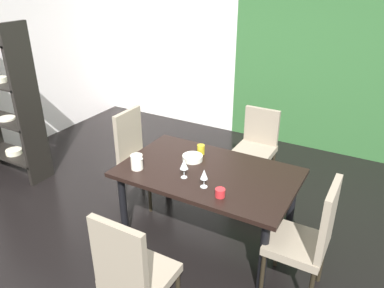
{
  "coord_description": "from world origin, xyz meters",
  "views": [
    {
      "loc": [
        1.84,
        -2.56,
        2.44
      ],
      "look_at": [
        0.2,
        0.35,
        0.85
      ],
      "focal_mm": 35.0,
      "sensor_mm": 36.0,
      "label": 1
    }
  ],
  "objects_px": {
    "chair_right_near": "(309,236)",
    "cup_left": "(201,150)",
    "wine_glass_rear": "(184,165)",
    "wine_glass_south": "(204,175)",
    "dining_table": "(208,179)",
    "chair_head_near": "(132,272)",
    "serving_bowl_near_shelf": "(193,158)",
    "pitcher_west": "(137,162)",
    "chair_head_far": "(257,144)",
    "display_shelf": "(2,101)",
    "cup_front": "(220,193)",
    "chair_left_far": "(138,153)"
  },
  "relations": [
    {
      "from": "chair_right_near",
      "to": "cup_left",
      "type": "height_order",
      "value": "chair_right_near"
    },
    {
      "from": "wine_glass_rear",
      "to": "wine_glass_south",
      "type": "distance_m",
      "value": 0.23
    },
    {
      "from": "dining_table",
      "to": "chair_head_near",
      "type": "height_order",
      "value": "chair_head_near"
    },
    {
      "from": "chair_right_near",
      "to": "cup_left",
      "type": "bearing_deg",
      "value": 66.83
    },
    {
      "from": "serving_bowl_near_shelf",
      "to": "pitcher_west",
      "type": "bearing_deg",
      "value": -132.41
    },
    {
      "from": "chair_right_near",
      "to": "chair_head_far",
      "type": "bearing_deg",
      "value": 33.49
    },
    {
      "from": "display_shelf",
      "to": "serving_bowl_near_shelf",
      "type": "bearing_deg",
      "value": 4.02
    },
    {
      "from": "chair_head_far",
      "to": "wine_glass_south",
      "type": "xyz_separation_m",
      "value": [
        0.05,
        -1.46,
        0.33
      ]
    },
    {
      "from": "chair_head_far",
      "to": "serving_bowl_near_shelf",
      "type": "distance_m",
      "value": 1.15
    },
    {
      "from": "wine_glass_south",
      "to": "serving_bowl_near_shelf",
      "type": "height_order",
      "value": "wine_glass_south"
    },
    {
      "from": "serving_bowl_near_shelf",
      "to": "chair_right_near",
      "type": "bearing_deg",
      "value": -16.69
    },
    {
      "from": "wine_glass_south",
      "to": "cup_left",
      "type": "xyz_separation_m",
      "value": [
        -0.31,
        0.53,
        -0.07
      ]
    },
    {
      "from": "chair_head_near",
      "to": "pitcher_west",
      "type": "xyz_separation_m",
      "value": [
        -0.64,
        0.93,
        0.25
      ]
    },
    {
      "from": "cup_front",
      "to": "pitcher_west",
      "type": "distance_m",
      "value": 0.87
    },
    {
      "from": "chair_head_near",
      "to": "cup_front",
      "type": "height_order",
      "value": "chair_head_near"
    },
    {
      "from": "wine_glass_south",
      "to": "cup_front",
      "type": "distance_m",
      "value": 0.21
    },
    {
      "from": "chair_left_far",
      "to": "chair_head_near",
      "type": "bearing_deg",
      "value": 35.62
    },
    {
      "from": "display_shelf",
      "to": "serving_bowl_near_shelf",
      "type": "distance_m",
      "value": 2.55
    },
    {
      "from": "chair_right_near",
      "to": "pitcher_west",
      "type": "xyz_separation_m",
      "value": [
        -1.6,
        -0.03,
        0.24
      ]
    },
    {
      "from": "dining_table",
      "to": "wine_glass_rear",
      "type": "bearing_deg",
      "value": -122.79
    },
    {
      "from": "display_shelf",
      "to": "wine_glass_rear",
      "type": "distance_m",
      "value": 2.64
    },
    {
      "from": "chair_right_near",
      "to": "serving_bowl_near_shelf",
      "type": "relative_size",
      "value": 5.32
    },
    {
      "from": "chair_head_far",
      "to": "wine_glass_south",
      "type": "height_order",
      "value": "chair_head_far"
    },
    {
      "from": "chair_left_far",
      "to": "serving_bowl_near_shelf",
      "type": "xyz_separation_m",
      "value": [
        0.78,
        -0.14,
        0.2
      ]
    },
    {
      "from": "chair_right_near",
      "to": "cup_front",
      "type": "xyz_separation_m",
      "value": [
        -0.73,
        -0.07,
        0.21
      ]
    },
    {
      "from": "wine_glass_rear",
      "to": "serving_bowl_near_shelf",
      "type": "height_order",
      "value": "wine_glass_rear"
    },
    {
      "from": "chair_left_far",
      "to": "chair_head_near",
      "type": "height_order",
      "value": "chair_left_far"
    },
    {
      "from": "chair_right_near",
      "to": "chair_head_near",
      "type": "bearing_deg",
      "value": 135.03
    },
    {
      "from": "display_shelf",
      "to": "wine_glass_south",
      "type": "xyz_separation_m",
      "value": [
        2.86,
        -0.2,
        -0.11
      ]
    },
    {
      "from": "display_shelf",
      "to": "cup_front",
      "type": "relative_size",
      "value": 23.17
    },
    {
      "from": "chair_head_far",
      "to": "chair_head_near",
      "type": "height_order",
      "value": "chair_head_near"
    },
    {
      "from": "chair_right_near",
      "to": "pitcher_west",
      "type": "relative_size",
      "value": 7.37
    },
    {
      "from": "chair_head_far",
      "to": "chair_head_near",
      "type": "xyz_separation_m",
      "value": [
        0.01,
        -2.42,
        0.04
      ]
    },
    {
      "from": "chair_right_near",
      "to": "chair_head_near",
      "type": "xyz_separation_m",
      "value": [
        -0.96,
        -0.96,
        -0.0
      ]
    },
    {
      "from": "chair_head_near",
      "to": "serving_bowl_near_shelf",
      "type": "relative_size",
      "value": 5.26
    },
    {
      "from": "dining_table",
      "to": "cup_left",
      "type": "xyz_separation_m",
      "value": [
        -0.22,
        0.27,
        0.13
      ]
    },
    {
      "from": "display_shelf",
      "to": "cup_left",
      "type": "distance_m",
      "value": 2.57
    },
    {
      "from": "chair_head_far",
      "to": "cup_front",
      "type": "xyz_separation_m",
      "value": [
        0.24,
        -1.53,
        0.25
      ]
    },
    {
      "from": "chair_right_near",
      "to": "pitcher_west",
      "type": "distance_m",
      "value": 1.62
    },
    {
      "from": "chair_head_far",
      "to": "wine_glass_rear",
      "type": "height_order",
      "value": "chair_head_far"
    },
    {
      "from": "chair_left_far",
      "to": "wine_glass_south",
      "type": "bearing_deg",
      "value": 64.89
    },
    {
      "from": "chair_right_near",
      "to": "serving_bowl_near_shelf",
      "type": "bearing_deg",
      "value": 73.31
    },
    {
      "from": "chair_head_far",
      "to": "display_shelf",
      "type": "xyz_separation_m",
      "value": [
        -2.81,
        -1.27,
        0.43
      ]
    },
    {
      "from": "wine_glass_rear",
      "to": "pitcher_west",
      "type": "distance_m",
      "value": 0.47
    },
    {
      "from": "display_shelf",
      "to": "wine_glass_south",
      "type": "relative_size",
      "value": 11.34
    },
    {
      "from": "wine_glass_south",
      "to": "chair_head_far",
      "type": "bearing_deg",
      "value": 92.1
    },
    {
      "from": "chair_left_far",
      "to": "chair_head_near",
      "type": "relative_size",
      "value": 1.0
    },
    {
      "from": "chair_head_far",
      "to": "cup_front",
      "type": "height_order",
      "value": "chair_head_far"
    },
    {
      "from": "chair_head_near",
      "to": "wine_glass_south",
      "type": "relative_size",
      "value": 6.13
    },
    {
      "from": "chair_head_far",
      "to": "serving_bowl_near_shelf",
      "type": "height_order",
      "value": "chair_head_far"
    }
  ]
}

